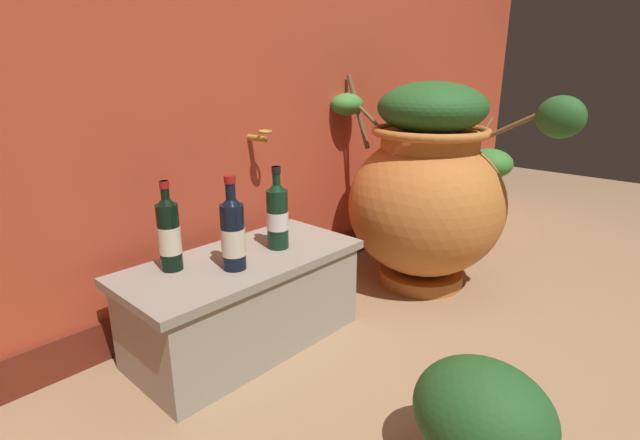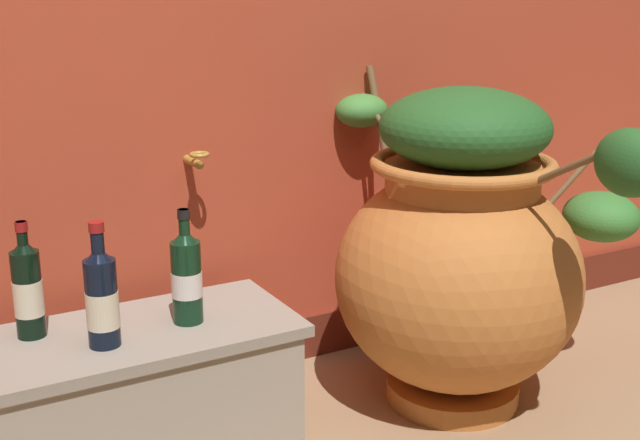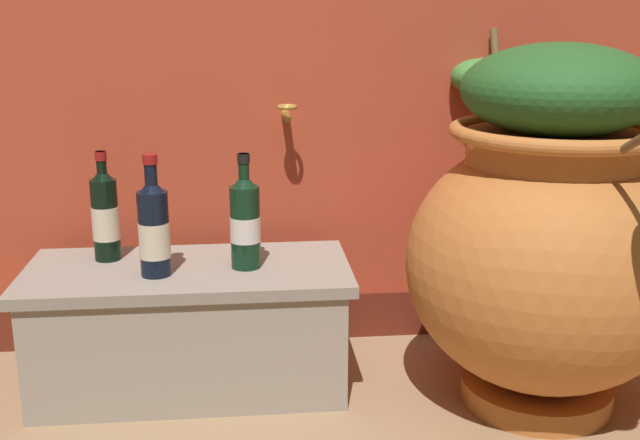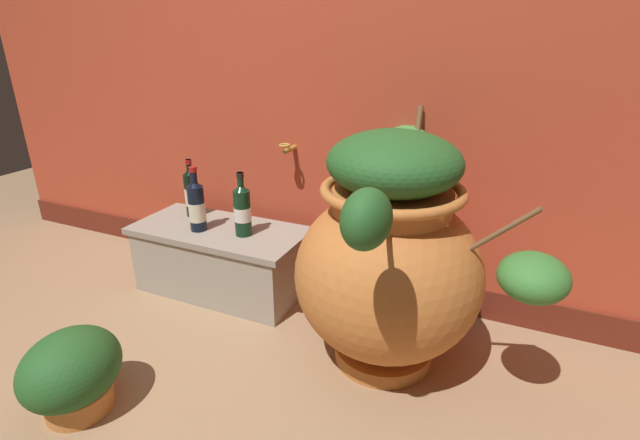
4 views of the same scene
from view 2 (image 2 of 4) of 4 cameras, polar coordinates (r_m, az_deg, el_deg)
The scene contains 5 objects.
terracotta_urn at distance 2.35m, azimuth 9.69°, elevation -2.17°, with size 0.94×1.20×0.94m.
stone_ledge at distance 2.21m, azimuth -12.86°, elevation -11.19°, with size 0.85×0.40×0.34m.
wine_bottle_left at distance 2.03m, azimuth -14.91°, elevation -5.09°, with size 0.08×0.08×0.31m.
wine_bottle_middle at distance 2.12m, azimuth -9.25°, elevation -3.74°, with size 0.08×0.08×0.30m.
wine_bottle_right at distance 2.14m, azimuth -19.62°, elevation -4.45°, with size 0.07×0.07×0.30m.
Camera 2 is at (-1.01, -1.08, 1.17)m, focal length 46.15 mm.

